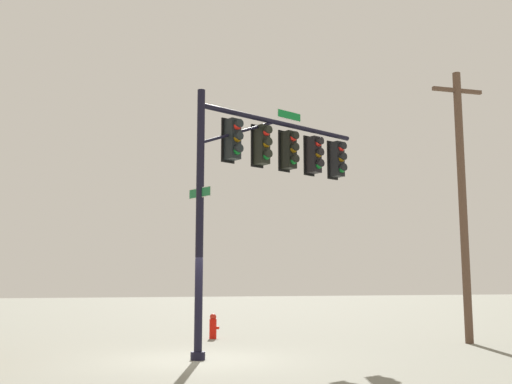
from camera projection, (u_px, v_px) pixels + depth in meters
ground_plane at (198, 360)px, 14.91m from camera, size 120.00×120.00×0.00m
signal_pole_assembly at (271, 163)px, 17.21m from camera, size 5.50×2.81×6.87m
utility_pole at (462, 199)px, 19.53m from camera, size 1.80×0.26×8.73m
fire_hydrant at (213, 326)px, 20.49m from camera, size 0.33×0.24×0.83m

